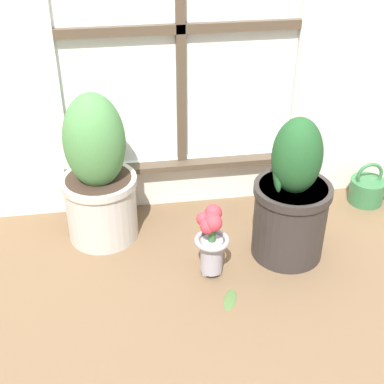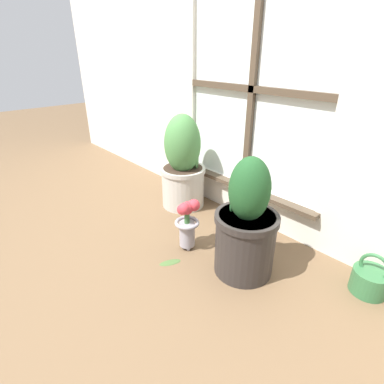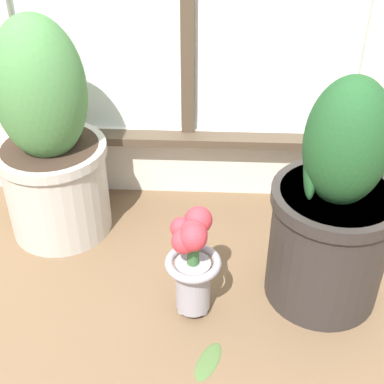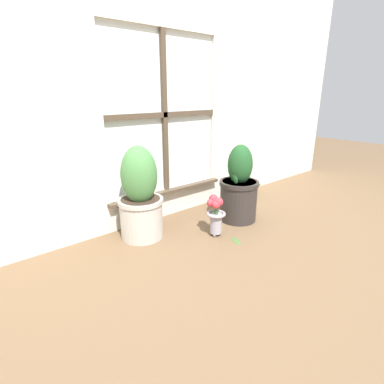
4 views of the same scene
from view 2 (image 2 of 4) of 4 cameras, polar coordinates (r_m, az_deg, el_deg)
ground_plane at (r=1.60m, az=-5.34°, el=-11.61°), size 10.00×10.00×0.00m
potted_plant_left at (r=1.95m, az=-1.74°, el=4.89°), size 0.30×0.30×0.62m
potted_plant_right at (r=1.38m, az=10.25°, el=-6.64°), size 0.29×0.29×0.57m
flower_vase at (r=1.55m, az=-0.92°, el=-5.47°), size 0.13×0.13×0.28m
watering_can at (r=1.55m, az=30.93°, el=-14.32°), size 0.27×0.15×0.20m
fallen_leaf at (r=1.54m, az=-4.19°, el=-13.15°), size 0.08×0.12×0.01m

